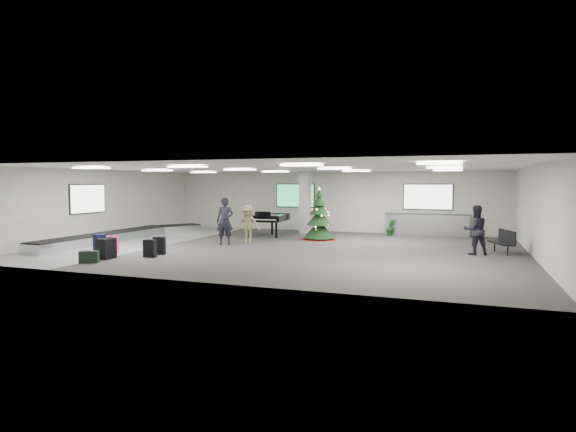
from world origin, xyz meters
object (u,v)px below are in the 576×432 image
(service_counter, at_px, (427,224))
(traveler_bench, at_px, (475,230))
(baggage_carousel, at_px, (123,235))
(potted_plant_left, at_px, (390,228))
(christmas_tree, at_px, (319,222))
(bench, at_px, (504,240))
(traveler_b, at_px, (248,224))
(pink_suitcase, at_px, (112,245))
(potted_plant_right, at_px, (478,230))
(traveler_a, at_px, (225,221))
(grand_piano, at_px, (267,218))

(service_counter, distance_m, traveler_bench, 6.36)
(baggage_carousel, relative_size, service_counter, 2.40)
(baggage_carousel, distance_m, potted_plant_left, 12.64)
(christmas_tree, relative_size, traveler_bench, 1.36)
(baggage_carousel, relative_size, bench, 6.65)
(service_counter, bearing_deg, traveler_b, -141.32)
(pink_suitcase, relative_size, potted_plant_left, 0.82)
(pink_suitcase, bearing_deg, traveler_bench, -4.21)
(traveler_b, xyz_separation_m, traveler_bench, (9.19, -0.31, 0.07))
(potted_plant_right, bearing_deg, traveler_a, -149.68)
(service_counter, bearing_deg, potted_plant_left, -154.12)
(service_counter, height_order, christmas_tree, christmas_tree)
(pink_suitcase, height_order, traveler_bench, traveler_bench)
(bench, xyz_separation_m, traveler_bench, (-1.00, -0.62, 0.40))
(pink_suitcase, relative_size, traveler_bench, 0.37)
(christmas_tree, bearing_deg, grand_piano, 168.91)
(potted_plant_right, bearing_deg, pink_suitcase, -143.18)
(service_counter, height_order, pink_suitcase, service_counter)
(pink_suitcase, distance_m, christmas_tree, 9.01)
(grand_piano, relative_size, traveler_a, 1.16)
(service_counter, xyz_separation_m, christmas_tree, (-4.52, -3.53, 0.29))
(bench, xyz_separation_m, potted_plant_left, (-4.77, 4.56, -0.09))
(pink_suitcase, height_order, christmas_tree, christmas_tree)
(traveler_b, bearing_deg, christmas_tree, 25.29)
(pink_suitcase, distance_m, traveler_a, 4.64)
(baggage_carousel, relative_size, traveler_bench, 5.41)
(traveler_b, relative_size, potted_plant_left, 2.06)
(grand_piano, relative_size, bench, 1.59)
(baggage_carousel, height_order, christmas_tree, christmas_tree)
(bench, bearing_deg, potted_plant_right, 79.74)
(christmas_tree, distance_m, traveler_b, 3.36)
(bench, height_order, traveler_a, traveler_a)
(traveler_bench, height_order, potted_plant_left, traveler_bench)
(christmas_tree, height_order, potted_plant_left, christmas_tree)
(traveler_bench, relative_size, potted_plant_right, 2.08)
(grand_piano, bearing_deg, potted_plant_right, 8.03)
(grand_piano, relative_size, traveler_bench, 1.30)
(traveler_a, xyz_separation_m, traveler_bench, (9.84, 0.58, -0.10))
(bench, bearing_deg, pink_suitcase, -179.58)
(baggage_carousel, height_order, grand_piano, grand_piano)
(grand_piano, height_order, bench, grand_piano)
(baggage_carousel, bearing_deg, christmas_tree, 21.07)
(potted_plant_left, bearing_deg, traveler_b, -138.08)
(service_counter, bearing_deg, bench, -60.10)
(pink_suitcase, height_order, grand_piano, grand_piano)
(bench, bearing_deg, service_counter, 100.49)
(traveler_b, bearing_deg, pink_suitcase, -140.90)
(potted_plant_left, height_order, potted_plant_right, potted_plant_right)
(baggage_carousel, distance_m, christmas_tree, 8.94)
(christmas_tree, relative_size, bench, 1.67)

